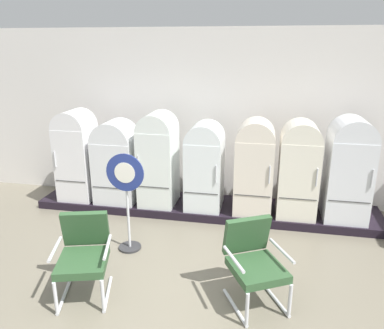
{
  "coord_description": "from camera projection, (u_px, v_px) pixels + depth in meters",
  "views": [
    {
      "loc": [
        0.94,
        -2.92,
        2.79
      ],
      "look_at": [
        -0.18,
        2.75,
        0.93
      ],
      "focal_mm": 35.12,
      "sensor_mm": 36.0,
      "label": 1
    }
  ],
  "objects": [
    {
      "name": "refrigerator_2",
      "position": [
        158.0,
        156.0,
        6.34
      ],
      "size": [
        0.59,
        0.7,
        1.59
      ],
      "color": "white",
      "rests_on": "display_plinth"
    },
    {
      "name": "refrigerator_4",
      "position": [
        254.0,
        164.0,
        6.03
      ],
      "size": [
        0.6,
        0.67,
        1.53
      ],
      "color": "silver",
      "rests_on": "display_plinth"
    },
    {
      "name": "refrigerator_3",
      "position": [
        205.0,
        163.0,
        6.21
      ],
      "size": [
        0.59,
        0.7,
        1.45
      ],
      "color": "white",
      "rests_on": "display_plinth"
    },
    {
      "name": "armchair_left",
      "position": [
        84.0,
        252.0,
        4.28
      ],
      "size": [
        0.73,
        0.81,
        0.95
      ],
      "color": "silver",
      "rests_on": "ground"
    },
    {
      "name": "sign_stand",
      "position": [
        127.0,
        201.0,
        5.14
      ],
      "size": [
        0.52,
        0.32,
        1.42
      ],
      "color": "#2D2D30",
      "rests_on": "ground"
    },
    {
      "name": "refrigerator_6",
      "position": [
        348.0,
        166.0,
        5.78
      ],
      "size": [
        0.65,
        0.72,
        1.62
      ],
      "color": "silver",
      "rests_on": "display_plinth"
    },
    {
      "name": "armchair_right",
      "position": [
        254.0,
        259.0,
        4.14
      ],
      "size": [
        0.8,
        0.86,
        0.95
      ],
      "color": "silver",
      "rests_on": "ground"
    },
    {
      "name": "refrigerator_5",
      "position": [
        299.0,
        166.0,
        5.9
      ],
      "size": [
        0.61,
        0.66,
        1.54
      ],
      "color": "silver",
      "rests_on": "display_plinth"
    },
    {
      "name": "refrigerator_0",
      "position": [
        77.0,
        152.0,
        6.58
      ],
      "size": [
        0.59,
        0.64,
        1.59
      ],
      "color": "white",
      "rests_on": "display_plinth"
    },
    {
      "name": "back_wall",
      "position": [
        212.0,
        117.0,
        6.7
      ],
      "size": [
        11.76,
        0.12,
        3.07
      ],
      "color": "silver",
      "rests_on": "ground"
    },
    {
      "name": "display_plinth",
      "position": [
        205.0,
        207.0,
        6.56
      ],
      "size": [
        5.84,
        0.95,
        0.14
      ],
      "primitive_type": "cube",
      "color": "black",
      "rests_on": "ground"
    },
    {
      "name": "refrigerator_1",
      "position": [
        116.0,
        160.0,
        6.48
      ],
      "size": [
        0.69,
        0.66,
        1.43
      ],
      "color": "white",
      "rests_on": "display_plinth"
    }
  ]
}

